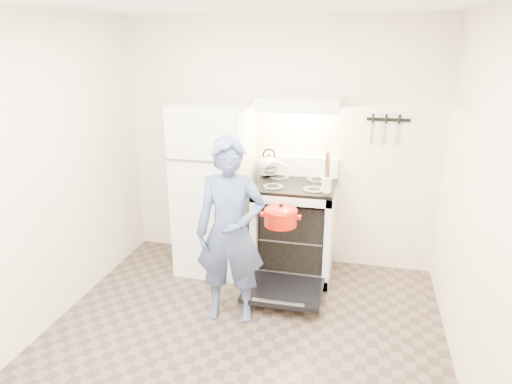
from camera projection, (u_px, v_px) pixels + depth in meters
floor at (231, 362)px, 3.39m from camera, size 3.60×3.60×0.00m
back_wall at (279, 145)px, 4.65m from camera, size 3.20×0.02×2.50m
refrigerator at (215, 188)px, 4.58m from camera, size 0.70×0.70×1.70m
stove_body at (294, 230)px, 4.55m from camera, size 0.76×0.65×0.92m
cooktop at (296, 185)px, 4.40m from camera, size 0.76×0.65×0.03m
backsplash at (300, 166)px, 4.62m from camera, size 0.76×0.07×0.20m
oven_door at (283, 290)px, 4.11m from camera, size 0.70×0.54×0.04m
oven_rack at (294, 232)px, 4.56m from camera, size 0.60×0.52×0.01m
range_hood at (299, 103)px, 4.22m from camera, size 0.76×0.50×0.12m
knife_strip at (388, 120)px, 4.31m from camera, size 0.40×0.02×0.03m
pizza_stone at (293, 230)px, 4.58m from camera, size 0.33×0.33×0.02m
tea_kettle at (269, 163)px, 4.57m from camera, size 0.24×0.20×0.29m
utensil_jar at (327, 185)px, 4.05m from camera, size 0.09×0.09×0.13m
person at (230, 232)px, 3.71m from camera, size 0.62×0.45×1.57m
dutch_oven at (281, 218)px, 3.99m from camera, size 0.36×0.29×0.23m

